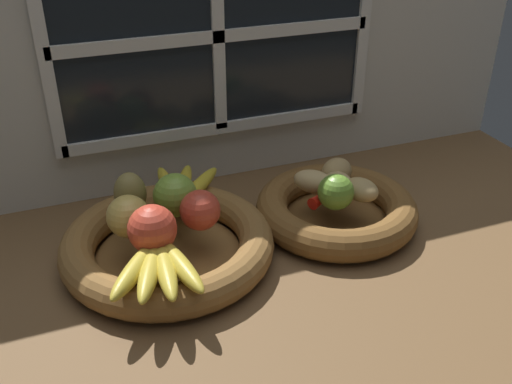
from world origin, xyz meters
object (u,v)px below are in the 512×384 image
potato_back (337,171)px  apple_golden_left (128,216)px  apple_green_back (175,195)px  lime_near (336,192)px  fruit_bowl_right (336,210)px  potato_large (338,185)px  chili_pepper (331,192)px  banana_bunch_back (183,187)px  fruit_bowl_left (168,245)px  apple_red_front (152,229)px  banana_bunch_front (158,266)px  apple_red_right (200,210)px  potato_small (362,191)px  pear_brown (130,193)px  potato_oblong (314,182)px

potato_back → apple_golden_left: bearing=-174.7°
apple_green_back → lime_near: (27.16, -8.11, -0.58)cm
fruit_bowl_right → potato_large: potato_large is taller
chili_pepper → banana_bunch_back: bearing=128.5°
fruit_bowl_right → potato_large: bearing=90.0°
fruit_bowl_left → apple_red_front: size_ratio=4.66×
banana_bunch_front → lime_near: (33.88, 7.76, 1.79)cm
apple_red_right → banana_bunch_back: (0.14, 12.32, -2.16)cm
fruit_bowl_right → banana_bunch_back: bearing=158.0°
apple_golden_left → potato_small: size_ratio=1.04×
chili_pepper → potato_large: bearing=-14.8°
apple_red_right → banana_bunch_back: 12.51cm
apple_red_front → apple_red_right: size_ratio=1.14×
fruit_bowl_left → pear_brown: size_ratio=4.69×
pear_brown → banana_bunch_back: bearing=18.1°
chili_pepper → potato_back: bearing=25.6°
apple_green_back → chili_pepper: (28.17, -4.60, -2.72)cm
fruit_bowl_left → apple_red_right: bearing=-15.0°
potato_large → chili_pepper: bearing=-167.2°
fruit_bowl_left → apple_golden_left: (-5.98, 0.62, 6.78)cm
potato_large → potato_small: bearing=-45.0°
apple_green_back → potato_small: apple_green_back is taller
fruit_bowl_left → fruit_bowl_right: bearing=0.0°
apple_red_right → potato_oblong: size_ratio=0.87×
fruit_bowl_right → apple_red_front: apple_red_front is taller
apple_red_front → banana_bunch_front: 7.11cm
potato_back → pear_brown: bearing=175.5°
pear_brown → lime_near: pear_brown is taller
potato_back → banana_bunch_front: bearing=-157.4°
apple_red_front → apple_golden_left: size_ratio=1.10×
fruit_bowl_right → apple_golden_left: 39.11cm
apple_red_right → potato_oblong: (23.29, 4.31, -1.34)cm
fruit_bowl_right → apple_red_right: (-26.88, -1.51, 6.63)cm
fruit_bowl_right → banana_bunch_front: size_ratio=1.79×
potato_small → apple_golden_left: bearing=174.8°
apple_golden_left → potato_back: apple_golden_left is taller
fruit_bowl_right → pear_brown: pear_brown is taller
potato_back → fruit_bowl_left: bearing=-172.8°
pear_brown → lime_near: size_ratio=1.20×
apple_golden_left → apple_green_back: (8.78, 3.63, 0.25)cm
fruit_bowl_right → potato_back: bearing=65.6°
apple_red_right → pear_brown: pear_brown is taller
fruit_bowl_left → banana_bunch_back: bearing=61.8°
apple_golden_left → potato_large: size_ratio=1.07×
fruit_bowl_right → chili_pepper: bearing=-167.2°
fruit_bowl_right → lime_near: size_ratio=4.67×
banana_bunch_front → pear_brown: bearing=91.4°
apple_green_back → potato_oblong: (26.14, -1.45, -1.72)cm
pear_brown → apple_golden_left: bearing=-103.0°
apple_golden_left → pear_brown: bearing=77.0°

